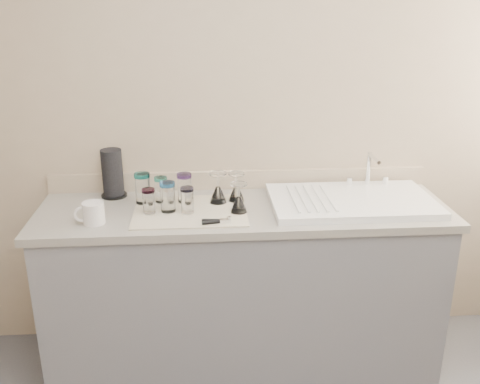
{
  "coord_description": "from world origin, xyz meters",
  "views": [
    {
      "loc": [
        -0.21,
        -1.29,
        1.9
      ],
      "look_at": [
        -0.02,
        1.15,
        1.0
      ],
      "focal_mm": 40.0,
      "sensor_mm": 36.0,
      "label": 1
    }
  ],
  "objects": [
    {
      "name": "room_envelope",
      "position": [
        0.0,
        0.0,
        1.56
      ],
      "size": [
        3.54,
        3.5,
        2.52
      ],
      "color": "#525257",
      "rests_on": "ground"
    },
    {
      "name": "tumbler_magenta",
      "position": [
        -0.47,
        1.14,
        0.97
      ],
      "size": [
        0.06,
        0.06,
        0.12
      ],
      "color": "white",
      "rests_on": "dish_towel"
    },
    {
      "name": "tumbler_cyan",
      "position": [
        -0.42,
        1.29,
        0.97
      ],
      "size": [
        0.07,
        0.07,
        0.13
      ],
      "color": "white",
      "rests_on": "dish_towel"
    },
    {
      "name": "tumbler_lavender",
      "position": [
        -0.28,
        1.13,
        0.97
      ],
      "size": [
        0.06,
        0.06,
        0.13
      ],
      "color": "white",
      "rests_on": "dish_towel"
    },
    {
      "name": "paper_towel_roll",
      "position": [
        -0.67,
        1.41,
        1.02
      ],
      "size": [
        0.14,
        0.14,
        0.25
      ],
      "color": "black",
      "rests_on": "counter_unit"
    },
    {
      "name": "tumbler_blue",
      "position": [
        -0.37,
        1.16,
        0.98
      ],
      "size": [
        0.08,
        0.08,
        0.15
      ],
      "color": "white",
      "rests_on": "dish_towel"
    },
    {
      "name": "counter_unit",
      "position": [
        0.0,
        1.2,
        0.45
      ],
      "size": [
        2.06,
        0.62,
        0.9
      ],
      "color": "slate",
      "rests_on": "ground"
    },
    {
      "name": "sink_unit",
      "position": [
        0.55,
        1.2,
        0.92
      ],
      "size": [
        0.82,
        0.5,
        0.22
      ],
      "color": "white",
      "rests_on": "counter_unit"
    },
    {
      "name": "dish_towel",
      "position": [
        -0.27,
        1.16,
        0.9
      ],
      "size": [
        0.55,
        0.42,
        0.01
      ],
      "primitive_type": "cube",
      "color": "beige",
      "rests_on": "counter_unit"
    },
    {
      "name": "tumbler_teal",
      "position": [
        -0.51,
        1.28,
        0.99
      ],
      "size": [
        0.08,
        0.08,
        0.16
      ],
      "color": "white",
      "rests_on": "dish_towel"
    },
    {
      "name": "white_mug",
      "position": [
        -0.72,
        1.05,
        0.95
      ],
      "size": [
        0.15,
        0.12,
        0.1
      ],
      "color": "silver",
      "rests_on": "counter_unit"
    },
    {
      "name": "can_opener",
      "position": [
        -0.14,
        0.99,
        0.92
      ],
      "size": [
        0.14,
        0.05,
        0.02
      ],
      "color": "silver",
      "rests_on": "dish_towel"
    },
    {
      "name": "goblet_back_left",
      "position": [
        -0.13,
        1.26,
        0.96
      ],
      "size": [
        0.09,
        0.09,
        0.16
      ],
      "color": "white",
      "rests_on": "dish_towel"
    },
    {
      "name": "tumbler_purple",
      "position": [
        -0.3,
        1.28,
        0.98
      ],
      "size": [
        0.08,
        0.08,
        0.15
      ],
      "color": "white",
      "rests_on": "dish_towel"
    },
    {
      "name": "goblet_back_right",
      "position": [
        -0.03,
        1.28,
        0.96
      ],
      "size": [
        0.08,
        0.08,
        0.15
      ],
      "color": "white",
      "rests_on": "dish_towel"
    },
    {
      "name": "goblet_front_right",
      "position": [
        -0.03,
        1.12,
        0.96
      ],
      "size": [
        0.08,
        0.08,
        0.15
      ],
      "color": "white",
      "rests_on": "dish_towel"
    }
  ]
}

